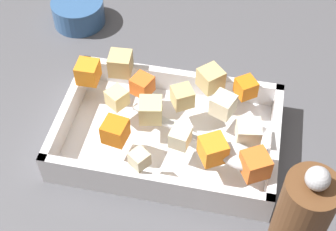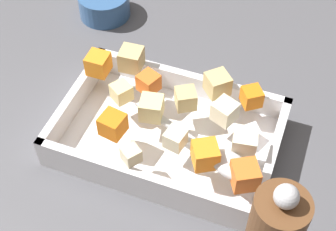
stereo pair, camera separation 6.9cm
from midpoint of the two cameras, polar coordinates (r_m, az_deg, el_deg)
ground_plane at (r=0.73m, az=3.38°, el=-4.33°), size 4.00×4.00×0.00m
baking_dish at (r=0.73m, az=2.72°, el=-2.54°), size 0.32×0.21×0.05m
carrot_chunk_corner_nw at (r=0.73m, az=12.30°, el=1.96°), size 0.04×0.04×0.03m
carrot_chunk_heap_side at (r=0.65m, az=7.36°, el=-4.68°), size 0.04×0.04×0.03m
carrot_chunk_near_right at (r=0.64m, az=11.92°, el=-6.93°), size 0.04×0.04×0.03m
carrot_chunk_front_center at (r=0.73m, az=0.46°, el=3.67°), size 0.04×0.04×0.03m
carrot_chunk_corner_sw at (r=0.76m, az=-5.44°, el=5.81°), size 0.03×0.03×0.03m
carrot_chunk_mid_left at (r=0.68m, az=-3.47°, el=-1.21°), size 0.04×0.04×0.03m
potato_chunk_mid_right at (r=0.66m, az=3.82°, el=-2.85°), size 0.03×0.03×0.03m
potato_chunk_corner_ne at (r=0.76m, az=-1.64°, el=6.38°), size 0.04×0.04×0.03m
potato_chunk_near_left at (r=0.73m, az=8.42°, el=3.47°), size 0.05×0.05×0.03m
potato_chunk_back_center at (r=0.72m, az=-2.64°, el=2.55°), size 0.04×0.04×0.03m
potato_chunk_near_spoon at (r=0.67m, az=11.78°, el=-3.06°), size 0.04×0.04×0.03m
potato_chunk_far_left at (r=0.69m, az=0.94°, el=0.70°), size 0.04×0.04×0.03m
potato_chunk_corner_se at (r=0.71m, az=5.05°, el=1.74°), size 0.04×0.04×0.03m
potato_chunk_center at (r=0.70m, az=9.37°, el=0.30°), size 0.04×0.04×0.03m
potato_chunk_under_handle at (r=0.65m, az=-1.23°, el=-4.71°), size 0.03×0.03×0.02m
serving_spoon at (r=0.66m, az=9.25°, el=-5.20°), size 0.20×0.10×0.02m
small_prep_bowl at (r=0.94m, az=-5.22°, el=12.50°), size 0.09×0.09×0.05m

